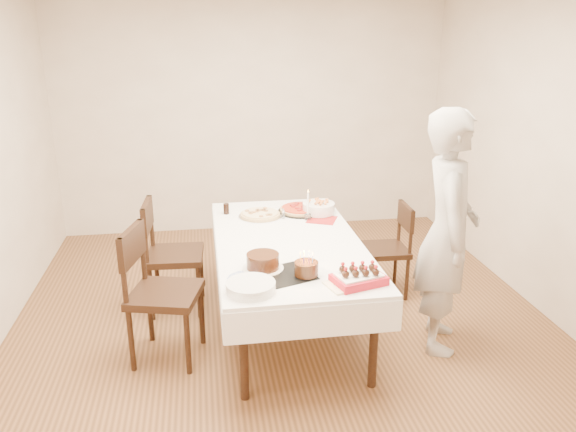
{
  "coord_description": "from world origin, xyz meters",
  "views": [
    {
      "loc": [
        -0.62,
        -4.06,
        2.38
      ],
      "look_at": [
        0.03,
        0.06,
        0.96
      ],
      "focal_mm": 35.0,
      "sensor_mm": 36.0,
      "label": 1
    }
  ],
  "objects": [
    {
      "name": "wall_right",
      "position": [
        2.25,
        0.0,
        1.35
      ],
      "size": [
        0.04,
        5.0,
        2.7
      ],
      "primitive_type": "cube",
      "color": "beige",
      "rests_on": "floor"
    },
    {
      "name": "floor",
      "position": [
        0.0,
        0.0,
        0.0
      ],
      "size": [
        5.0,
        5.0,
        0.0
      ],
      "primitive_type": "plane",
      "color": "#52331C",
      "rests_on": "ground"
    },
    {
      "name": "pizza_pepperoni",
      "position": [
        0.26,
        0.76,
        0.77
      ],
      "size": [
        0.49,
        0.49,
        0.04
      ],
      "primitive_type": "cylinder",
      "rotation": [
        0.0,
        0.0,
        0.17
      ],
      "color": "red",
      "rests_on": "dining_table"
    },
    {
      "name": "plate_stack",
      "position": [
        -0.35,
        -0.79,
        0.78
      ],
      "size": [
        0.42,
        0.42,
        0.07
      ],
      "primitive_type": "cylinder",
      "rotation": [
        0.0,
        0.0,
        0.4
      ],
      "color": "white",
      "rests_on": "dining_table"
    },
    {
      "name": "chair_left_dessert",
      "position": [
        -0.93,
        -0.28,
        0.52
      ],
      "size": [
        0.64,
        0.64,
        1.03
      ],
      "primitive_type": null,
      "rotation": [
        0.0,
        0.0,
        2.89
      ],
      "color": "black",
      "rests_on": "floor"
    },
    {
      "name": "chair_left_savory",
      "position": [
        -0.88,
        0.5,
        0.5
      ],
      "size": [
        0.54,
        0.54,
        1.0
      ],
      "primitive_type": null,
      "rotation": [
        0.0,
        0.0,
        3.09
      ],
      "color": "black",
      "rests_on": "floor"
    },
    {
      "name": "strawberry_box",
      "position": [
        0.37,
        -0.79,
        0.79
      ],
      "size": [
        0.39,
        0.31,
        0.08
      ],
      "primitive_type": null,
      "rotation": [
        0.0,
        0.0,
        0.28
      ],
      "color": "#B01422",
      "rests_on": "dining_table"
    },
    {
      "name": "dining_table",
      "position": [
        0.03,
        0.06,
        0.38
      ],
      "size": [
        1.88,
        2.41,
        0.75
      ],
      "primitive_type": "cube",
      "rotation": [
        0.0,
        0.0,
        0.4
      ],
      "color": "white",
      "rests_on": "floor"
    },
    {
      "name": "layer_cake",
      "position": [
        -0.23,
        -0.46,
        0.81
      ],
      "size": [
        0.3,
        0.3,
        0.12
      ],
      "primitive_type": "cylinder",
      "rotation": [
        0.0,
        0.0,
        0.02
      ],
      "color": "#371B0D",
      "rests_on": "dining_table"
    },
    {
      "name": "china_plate",
      "position": [
        -0.36,
        -0.61,
        0.76
      ],
      "size": [
        0.32,
        0.32,
        0.01
      ],
      "primitive_type": "cylinder",
      "rotation": [
        0.0,
        0.0,
        -0.29
      ],
      "color": "white",
      "rests_on": "dining_table"
    },
    {
      "name": "pizza_white",
      "position": [
        -0.12,
        0.67,
        0.77
      ],
      "size": [
        0.5,
        0.5,
        0.04
      ],
      "primitive_type": "cylinder",
      "rotation": [
        0.0,
        0.0,
        0.36
      ],
      "color": "beige",
      "rests_on": "dining_table"
    },
    {
      "name": "red_placemat",
      "position": [
        0.4,
        0.51,
        0.75
      ],
      "size": [
        0.32,
        0.32,
        0.01
      ],
      "primitive_type": "cube",
      "rotation": [
        0.0,
        0.0,
        -0.42
      ],
      "color": "#B21E1E",
      "rests_on": "dining_table"
    },
    {
      "name": "shaker_pair",
      "position": [
        0.07,
        0.59,
        0.79
      ],
      "size": [
        0.07,
        0.07,
        0.08
      ],
      "primitive_type": null,
      "rotation": [
        0.0,
        0.0,
        0.03
      ],
      "color": "white",
      "rests_on": "dining_table"
    },
    {
      "name": "cola_glass",
      "position": [
        -0.42,
        0.8,
        0.8
      ],
      "size": [
        0.06,
        0.06,
        0.1
      ],
      "primitive_type": "cylinder",
      "rotation": [
        0.0,
        0.0,
        0.21
      ],
      "color": "black",
      "rests_on": "dining_table"
    },
    {
      "name": "wall_back",
      "position": [
        0.0,
        2.5,
        1.35
      ],
      "size": [
        4.5,
        0.04,
        2.7
      ],
      "primitive_type": "cube",
      "color": "beige",
      "rests_on": "floor"
    },
    {
      "name": "chair_right_savory",
      "position": [
        0.99,
        0.5,
        0.43
      ],
      "size": [
        0.45,
        0.45,
        0.86
      ],
      "primitive_type": null,
      "rotation": [
        0.0,
        0.0,
        -0.03
      ],
      "color": "black",
      "rests_on": "floor"
    },
    {
      "name": "birthday_cake",
      "position": [
        0.05,
        -0.62,
        0.84
      ],
      "size": [
        0.21,
        0.21,
        0.16
      ],
      "primitive_type": "cylinder",
      "rotation": [
        0.0,
        0.0,
        0.32
      ],
      "color": "#311B0D",
      "rests_on": "dining_table"
    },
    {
      "name": "cake_board",
      "position": [
        -0.08,
        -0.58,
        0.75
      ],
      "size": [
        0.43,
        0.43,
        0.01
      ],
      "primitive_type": "cube",
      "rotation": [
        0.0,
        0.0,
        0.33
      ],
      "color": "black",
      "rests_on": "dining_table"
    },
    {
      "name": "taper_candle",
      "position": [
        0.28,
        0.53,
        0.89
      ],
      "size": [
        0.08,
        0.08,
        0.28
      ],
      "primitive_type": "cylinder",
      "rotation": [
        0.0,
        0.0,
        -0.33
      ],
      "color": "white",
      "rests_on": "dining_table"
    },
    {
      "name": "pasta_bowl",
      "position": [
        0.41,
        0.67,
        0.8
      ],
      "size": [
        0.35,
        0.35,
        0.09
      ],
      "primitive_type": "cylinder",
      "rotation": [
        0.0,
        0.0,
        0.24
      ],
      "color": "white",
      "rests_on": "dining_table"
    },
    {
      "name": "person",
      "position": [
        1.16,
        -0.4,
        0.92
      ],
      "size": [
        0.63,
        0.78,
        1.85
      ],
      "primitive_type": "imported",
      "rotation": [
        0.0,
        0.0,
        1.25
      ],
      "color": "beige",
      "rests_on": "floor"
    },
    {
      "name": "wall_front",
      "position": [
        0.0,
        -2.5,
        1.35
      ],
      "size": [
        4.5,
        0.04,
        2.7
      ],
      "primitive_type": "cube",
      "color": "beige",
      "rests_on": "floor"
    },
    {
      "name": "box_lid",
      "position": [
        0.31,
        -0.8,
        0.75
      ],
      "size": [
        0.36,
        0.29,
        0.03
      ],
      "primitive_type": "cube",
      "rotation": [
        0.0,
        0.0,
        0.27
      ],
      "color": "beige",
      "rests_on": "dining_table"
    }
  ]
}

